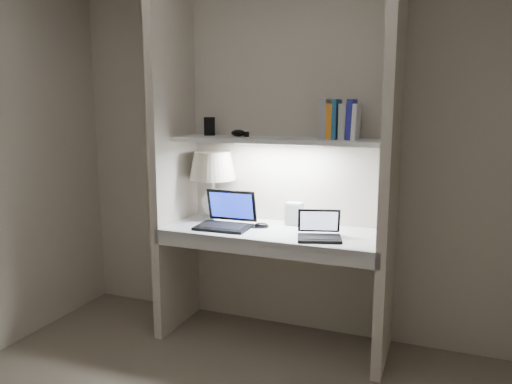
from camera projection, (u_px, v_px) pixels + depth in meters
The scene contains 17 objects.
back_wall at pixel (286, 153), 3.43m from camera, with size 3.20×0.01×2.50m, color beige.
alcove_panel_left at pixel (174, 153), 3.44m from camera, with size 0.06×0.55×2.50m, color beige.
alcove_panel_right at pixel (391, 162), 2.92m from camera, with size 0.06×0.55×2.50m, color beige.
desk at pixel (273, 233), 3.27m from camera, with size 1.40×0.55×0.04m, color white.
desk_apron at pixel (258, 248), 3.03m from camera, with size 1.46×0.03×0.10m, color silver.
shelf at pixel (278, 140), 3.25m from camera, with size 1.40×0.36×0.03m, color silver.
strip_light at pixel (278, 144), 3.25m from camera, with size 0.60×0.04×0.01m, color white.
table_lamp at pixel (213, 174), 3.52m from camera, with size 0.33×0.33×0.49m.
laptop_main at pixel (226, 219), 3.35m from camera, with size 0.36×0.31×0.24m.
laptop_netbook at pixel (319, 232), 3.06m from camera, with size 0.32×0.29×0.17m.
speaker at pixel (294, 214), 3.38m from camera, with size 0.11×0.08×0.16m, color silver.
mouse at pixel (261, 225), 3.32m from camera, with size 0.09×0.06×0.03m, color black.
cable_coil at pixel (262, 226), 3.34m from camera, with size 0.10×0.10×0.01m, color black.
sticky_note at pixel (219, 223), 3.45m from camera, with size 0.07×0.07×0.00m, color yellow.
book_row at pixel (340, 120), 3.10m from camera, with size 0.23×0.16×0.25m.
shelf_box at pixel (210, 126), 3.48m from camera, with size 0.07×0.05×0.13m, color black.
shelf_gadget at pixel (238, 133), 3.36m from camera, with size 0.11×0.08×0.05m, color black.
Camera 1 is at (1.05, -1.77, 1.58)m, focal length 35.00 mm.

